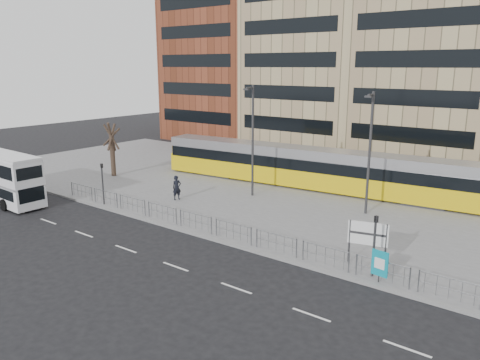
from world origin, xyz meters
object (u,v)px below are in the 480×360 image
Objects in this scene: lamp_post_west at (252,137)px; ad_panel at (380,264)px; pedestrian at (177,188)px; traffic_light_west at (102,178)px; lamp_post_east at (369,149)px; station_sign at (368,236)px; traffic_light_east at (375,238)px; tram at (313,168)px; bare_tree at (110,121)px.

ad_panel is at bearing -32.38° from lamp_post_west.
traffic_light_west is (-3.46, -4.19, 1.03)m from pedestrian.
station_sign is at bearing -67.09° from lamp_post_east.
traffic_light_east is at bearing -68.52° from station_sign.
ad_panel is 16.73m from lamp_post_west.
lamp_post_west is 9.09m from lamp_post_east.
tram is 8.16m from lamp_post_east.
bare_tree is at bearing 175.57° from ad_panel.
traffic_light_east is 28.46m from bare_tree.
lamp_post_west is at bearing 172.18° from traffic_light_east.
tram is at bearing 147.60° from lamp_post_east.
tram reaches higher than pedestrian.
tram is 9.21× the size of traffic_light_west.
pedestrian is (-6.50, -9.54, -0.74)m from tram.
lamp_post_west reaches higher than traffic_light_west.
traffic_light_east is 15.88m from lamp_post_west.
lamp_post_east is 23.64m from bare_tree.
ad_panel is 21.16m from traffic_light_west.
lamp_post_east reaches higher than bare_tree.
pedestrian is at bearing 67.88° from traffic_light_west.
lamp_post_west is at bearing 66.94° from traffic_light_west.
lamp_post_east is (-3.49, 8.25, 2.96)m from station_sign.
station_sign is (9.93, -12.34, -0.07)m from tram.
tram is 17.80m from ad_panel.
lamp_post_east is (16.40, 9.64, 2.60)m from traffic_light_west.
lamp_post_west is at bearing 135.91° from station_sign.
lamp_post_west is (-13.77, 8.73, 3.76)m from ad_panel.
ad_panel is 18.19m from pedestrian.
tram is 15.15× the size of pedestrian.
lamp_post_east reaches higher than traffic_light_west.
ad_panel is 0.84× the size of pedestrian.
tram is at bearing 23.46° from bare_tree.
lamp_post_west reaches higher than traffic_light_east.
traffic_light_east is at bearing 18.39° from traffic_light_west.
traffic_light_west is 9.98m from bare_tree.
lamp_post_west is 14.55m from bare_tree.
traffic_light_west and traffic_light_east have the same top height.
lamp_post_west reaches higher than bare_tree.
lamp_post_east reaches higher than station_sign.
station_sign is 1.33m from traffic_light_east.
lamp_post_east is 1.17× the size of bare_tree.
pedestrian is (-16.43, 2.80, -0.67)m from station_sign.
lamp_post_east is at bearing 98.86° from station_sign.
ad_panel is 0.19× the size of lamp_post_east.
station_sign is at bearing 138.46° from ad_panel.
pedestrian is 11.48m from bare_tree.
ad_panel is 1.24m from traffic_light_east.
tram is 16.96m from traffic_light_west.
lamp_post_east reaches higher than tram.
pedestrian is 7.00m from lamp_post_west.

